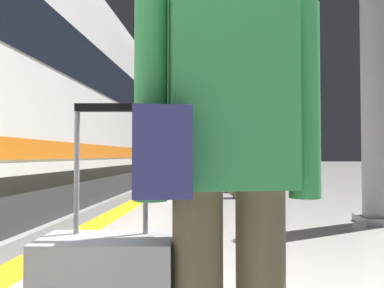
# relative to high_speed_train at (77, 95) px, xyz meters

# --- Properties ---
(safety_line_strip) EXTENTS (0.36, 80.00, 0.01)m
(safety_line_strip) POSITION_rel_high_speed_train_xyz_m (2.03, 1.27, -2.50)
(safety_line_strip) COLOR yellow
(safety_line_strip) RESTS_ON ground
(tactile_edge_band) EXTENTS (0.54, 80.00, 0.01)m
(tactile_edge_band) POSITION_rel_high_speed_train_xyz_m (1.74, 1.27, -2.50)
(tactile_edge_band) COLOR slate
(tactile_edge_band) RESTS_ON ground
(high_speed_train) EXTENTS (2.94, 31.59, 4.97)m
(high_speed_train) POSITION_rel_high_speed_train_xyz_m (0.00, 0.00, 0.00)
(high_speed_train) COLOR #38383D
(high_speed_train) RESTS_ON ground
(traveller_foreground) EXTENTS (0.55, 0.36, 1.69)m
(traveller_foreground) POSITION_rel_high_speed_train_xyz_m (3.69, -8.63, -1.53)
(traveller_foreground) COLOR brown
(traveller_foreground) RESTS_ON ground
(passenger_near) EXTENTS (0.49, 0.32, 1.58)m
(passenger_near) POSITION_rel_high_speed_train_xyz_m (4.44, -0.93, -1.57)
(passenger_near) COLOR #383842
(passenger_near) RESTS_ON ground
(suitcase_near) EXTENTS (0.42, 0.31, 1.07)m
(suitcase_near) POSITION_rel_high_speed_train_xyz_m (4.12, -1.20, -2.13)
(suitcase_near) COLOR #596038
(suitcase_near) RESTS_ON ground
(passenger_mid) EXTENTS (0.48, 0.40, 1.65)m
(passenger_mid) POSITION_rel_high_speed_train_xyz_m (3.65, 0.35, -1.52)
(passenger_mid) COLOR #383842
(passenger_mid) RESTS_ON ground
(suitcase_mid) EXTENTS (0.43, 0.34, 0.99)m
(suitcase_mid) POSITION_rel_high_speed_train_xyz_m (3.97, 0.04, -2.18)
(suitcase_mid) COLOR #19234C
(suitcase_mid) RESTS_ON ground
(platform_pillar) EXTENTS (0.56, 0.56, 3.60)m
(platform_pillar) POSITION_rel_high_speed_train_xyz_m (5.86, -4.27, -0.78)
(platform_pillar) COLOR gray
(platform_pillar) RESTS_ON ground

